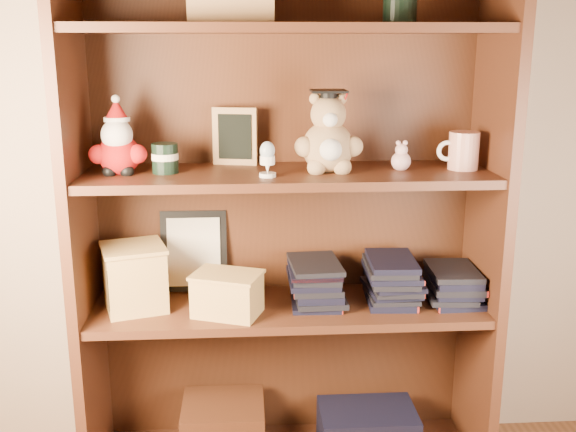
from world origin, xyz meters
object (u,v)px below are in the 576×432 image
object	(u,v)px
bookcase	(286,225)
treats_box	(135,277)
teacher_mug	(463,151)
grad_teddy_bear	(328,140)

from	to	relation	value
bookcase	treats_box	world-z (taller)	bookcase
teacher_mug	treats_box	bearing A→B (deg)	-179.95
grad_teddy_bear	treats_box	xyz separation A→B (m)	(-0.56, 0.01, -0.39)
bookcase	teacher_mug	size ratio (longest dim) A/B	13.26
bookcase	teacher_mug	distance (m)	0.55
treats_box	grad_teddy_bear	bearing A→B (deg)	-0.64
teacher_mug	grad_teddy_bear	bearing A→B (deg)	-178.95
treats_box	bookcase	bearing A→B (deg)	6.65
bookcase	teacher_mug	xyz separation A→B (m)	(0.50, -0.05, 0.22)
bookcase	grad_teddy_bear	xyz separation A→B (m)	(0.11, -0.06, 0.26)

